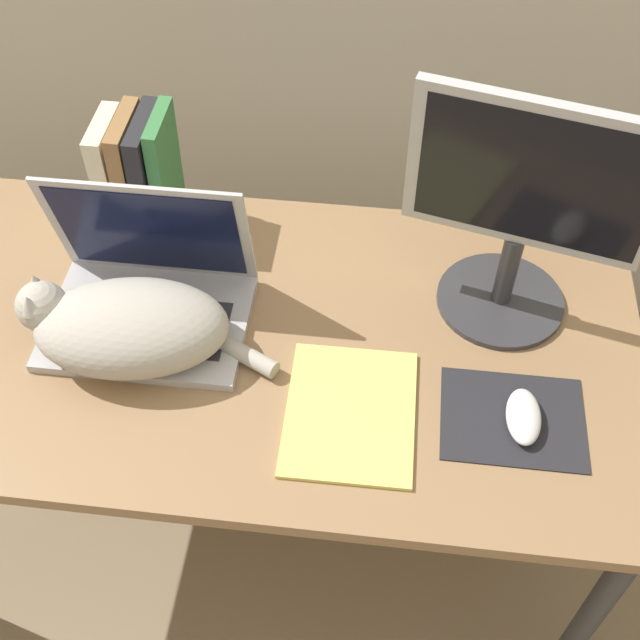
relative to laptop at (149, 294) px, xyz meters
The scene contains 8 objects.
desk 0.21m from the laptop, ahead, with size 1.45×0.74×0.72m.
laptop is the anchor object (origin of this frame).
cat 0.10m from the laptop, 97.53° to the right, with size 0.46×0.25×0.14m.
external_monitor 0.68m from the laptop, ahead, with size 0.40×0.24×0.44m.
mousepad 0.68m from the laptop, 13.62° to the right, with size 0.24×0.19×0.00m.
computer_mouse 0.69m from the laptop, 13.78° to the right, with size 0.06×0.11×0.03m.
book_row 0.27m from the laptop, 106.64° to the left, with size 0.14×0.16×0.26m.
notepad 0.43m from the laptop, 25.07° to the right, with size 0.22×0.27×0.01m.
Camera 1 is at (0.25, -0.54, 1.85)m, focal length 45.00 mm.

